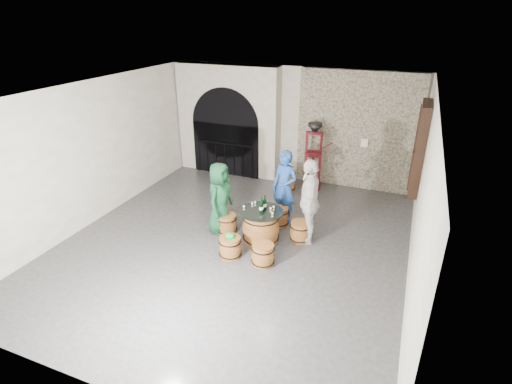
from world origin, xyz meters
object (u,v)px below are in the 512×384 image
at_px(barrel_table, 261,226).
at_px(wine_bottle_right, 265,204).
at_px(barrel_stool_far, 279,216).
at_px(side_barrel, 287,180).
at_px(barrel_stool_near_right, 263,255).
at_px(barrel_stool_right, 300,231).
at_px(barrel_stool_near_left, 230,247).
at_px(barrel_stool_left, 227,224).
at_px(person_blue, 285,187).
at_px(person_white, 309,201).
at_px(corking_press, 314,151).
at_px(wine_bottle_left, 262,205).
at_px(wine_bottle_center, 261,207).
at_px(person_green, 220,198).

relative_size(barrel_table, wine_bottle_right, 2.92).
distance_m(barrel_stool_far, side_barrel, 1.95).
bearing_deg(barrel_stool_near_right, barrel_stool_right, 69.26).
height_order(barrel_table, barrel_stool_near_left, barrel_table).
relative_size(barrel_stool_left, person_blue, 0.27).
bearing_deg(barrel_stool_right, person_white, 24.61).
distance_m(barrel_stool_left, barrel_stool_right, 1.65).
xyz_separation_m(barrel_stool_right, corking_press, (-0.49, 2.88, 0.86)).
bearing_deg(barrel_stool_near_left, barrel_stool_left, 119.62).
height_order(barrel_stool_far, side_barrel, side_barrel).
xyz_separation_m(barrel_stool_near_left, wine_bottle_right, (0.41, 0.87, 0.65)).
relative_size(barrel_stool_near_left, wine_bottle_left, 1.41).
distance_m(barrel_stool_right, wine_bottle_center, 1.08).
height_order(barrel_stool_near_left, wine_bottle_center, wine_bottle_center).
distance_m(barrel_stool_far, person_white, 1.15).
height_order(side_barrel, corking_press, corking_press).
height_order(wine_bottle_center, wine_bottle_right, same).
distance_m(wine_bottle_left, corking_press, 3.24).
bearing_deg(barrel_stool_right, barrel_stool_near_left, -135.41).
bearing_deg(side_barrel, barrel_stool_near_left, -91.08).
distance_m(person_white, wine_bottle_right, 0.93).
bearing_deg(barrel_stool_right, person_green, -171.66).
distance_m(person_green, wine_bottle_center, 1.05).
distance_m(barrel_stool_left, wine_bottle_left, 1.09).
bearing_deg(corking_press, wine_bottle_left, -105.20).
bearing_deg(barrel_stool_left, person_green, 174.66).
bearing_deg(person_white, barrel_stool_near_left, -60.19).
bearing_deg(wine_bottle_right, barrel_stool_near_left, -115.20).
bearing_deg(person_blue, side_barrel, 122.81).
distance_m(barrel_stool_near_left, wine_bottle_center, 1.04).
xyz_separation_m(barrel_stool_right, barrel_stool_near_left, (-1.14, -1.13, 0.00)).
bearing_deg(person_white, side_barrel, -165.49).
xyz_separation_m(wine_bottle_left, side_barrel, (-0.32, 2.74, -0.54)).
bearing_deg(barrel_table, barrel_stool_near_right, -66.09).
bearing_deg(wine_bottle_center, barrel_stool_near_right, -65.95).
height_order(barrel_stool_far, person_blue, person_blue).
bearing_deg(person_white, wine_bottle_right, -83.10).
bearing_deg(barrel_table, person_white, 24.61).
bearing_deg(side_barrel, wine_bottle_left, -83.35).
bearing_deg(person_green, barrel_stool_left, -94.69).
distance_m(person_blue, corking_press, 2.16).
height_order(barrel_table, wine_bottle_right, wine_bottle_right).
relative_size(barrel_stool_near_right, person_green, 0.28).
bearing_deg(corking_press, barrel_stool_far, -104.35).
bearing_deg(wine_bottle_right, barrel_stool_right, 19.09).
distance_m(barrel_table, person_blue, 1.21).
distance_m(barrel_table, corking_press, 3.32).
bearing_deg(barrel_stool_near_right, wine_bottle_center, 114.05).
bearing_deg(barrel_stool_left, barrel_table, -5.34).
bearing_deg(person_white, barrel_stool_left, -92.21).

